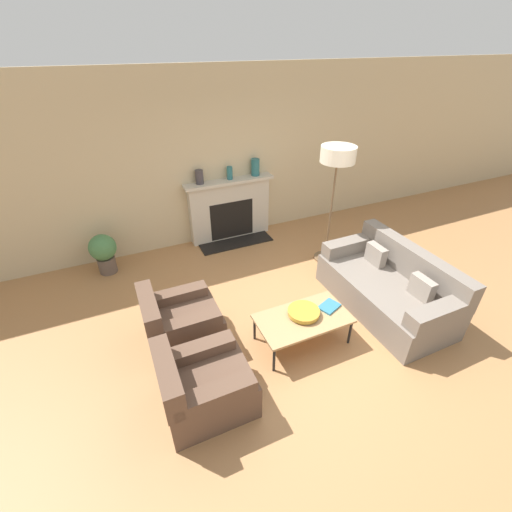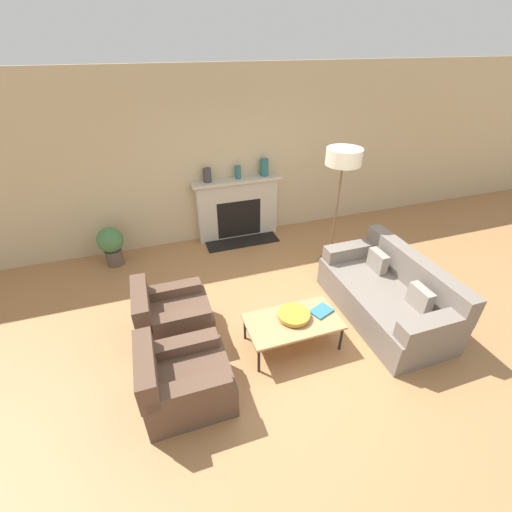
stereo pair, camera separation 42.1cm
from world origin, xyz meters
TOP-DOWN VIEW (x-y plane):
  - ground_plane at (0.00, 0.00)m, footprint 18.00×18.00m
  - wall_back at (0.00, 2.90)m, footprint 18.00×0.06m
  - fireplace at (-0.13, 2.75)m, footprint 1.60×0.59m
  - couch at (1.16, 0.01)m, footprint 0.96×1.87m
  - armchair_near at (-1.62, -0.46)m, footprint 0.88×0.74m
  - armchair_far at (-1.62, 0.52)m, footprint 0.88×0.74m
  - coffee_table at (-0.26, -0.10)m, footprint 1.12×0.62m
  - bowl at (-0.24, -0.05)m, footprint 0.39×0.39m
  - book at (0.12, -0.07)m, footprint 0.31×0.27m
  - floor_lamp at (1.08, 1.38)m, footprint 0.51×0.51m
  - mantel_vase_left at (-0.64, 2.77)m, footprint 0.13×0.13m
  - mantel_vase_center_left at (-0.10, 2.77)m, footprint 0.10×0.10m
  - mantel_vase_center_right at (0.38, 2.77)m, footprint 0.15×0.15m
  - potted_plant at (-2.34, 2.48)m, footprint 0.41×0.41m

SIDE VIEW (x-z plane):
  - ground_plane at x=0.00m, z-range 0.00..0.00m
  - armchair_near at x=-1.62m, z-range -0.09..0.68m
  - armchair_far at x=-1.62m, z-range -0.09..0.68m
  - couch at x=1.16m, z-range -0.11..0.74m
  - coffee_table at x=-0.26m, z-range 0.17..0.55m
  - potted_plant at x=-2.34m, z-range 0.05..0.71m
  - book at x=0.12m, z-range 0.39..0.41m
  - bowl at x=-0.24m, z-range 0.39..0.46m
  - fireplace at x=-0.13m, z-range -0.01..1.11m
  - mantel_vase_center_left at x=-0.10m, z-range 1.13..1.35m
  - mantel_vase_left at x=-0.64m, z-range 1.13..1.36m
  - mantel_vase_center_right at x=0.38m, z-range 1.13..1.42m
  - wall_back at x=0.00m, z-range 0.00..2.90m
  - floor_lamp at x=1.08m, z-range 0.70..2.60m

